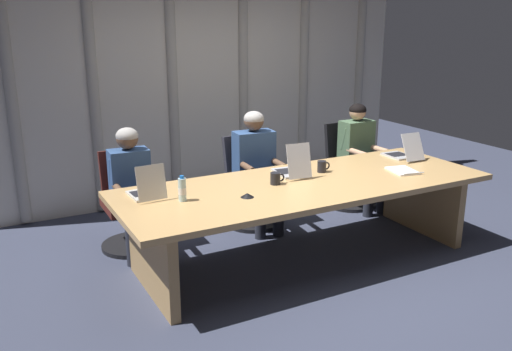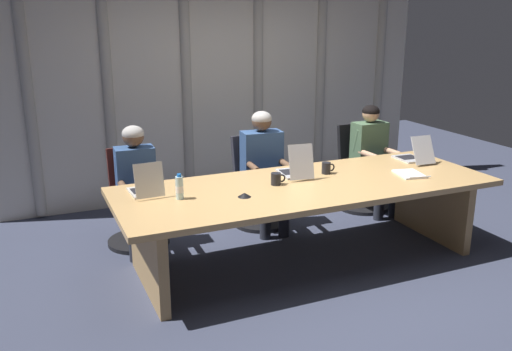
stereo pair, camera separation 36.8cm
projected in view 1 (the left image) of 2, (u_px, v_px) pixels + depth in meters
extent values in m
plane|color=#383D51|center=(303.00, 258.00, 5.05)|extent=(10.61, 10.61, 0.00)
cube|color=tan|center=(305.00, 185.00, 4.85)|extent=(3.36, 1.21, 0.05)
cube|color=black|center=(305.00, 192.00, 4.87)|extent=(2.85, 0.10, 0.06)
cube|color=tan|center=(152.00, 255.00, 4.31)|extent=(0.08, 1.03, 0.68)
cube|color=tan|center=(422.00, 200.00, 5.60)|extent=(0.08, 1.03, 0.68)
cube|color=beige|center=(206.00, 68.00, 6.47)|extent=(5.30, 0.10, 3.12)
cylinder|color=#A39E96|center=(9.00, 77.00, 5.45)|extent=(0.12, 0.12, 3.05)
cylinder|color=#A39E96|center=(92.00, 73.00, 5.82)|extent=(0.12, 0.12, 3.05)
cylinder|color=#A39E96|center=(172.00, 70.00, 6.23)|extent=(0.12, 0.12, 3.05)
cylinder|color=#A39E96|center=(243.00, 66.00, 6.64)|extent=(0.12, 0.12, 3.05)
cylinder|color=#A39E96|center=(304.00, 63.00, 7.03)|extent=(0.12, 0.12, 3.05)
cylinder|color=#A39E96|center=(360.00, 61.00, 7.44)|extent=(0.12, 0.12, 3.05)
cube|color=beige|center=(145.00, 194.00, 4.49)|extent=(0.25, 0.31, 0.02)
cube|color=black|center=(144.00, 193.00, 4.51)|extent=(0.21, 0.17, 0.00)
cube|color=beige|center=(151.00, 183.00, 4.30)|extent=(0.24, 0.07, 0.28)
cube|color=black|center=(151.00, 182.00, 4.31)|extent=(0.21, 0.06, 0.25)
cube|color=#BCBCC1|center=(289.00, 172.00, 5.12)|extent=(0.26, 0.35, 0.02)
cube|color=black|center=(288.00, 171.00, 5.14)|extent=(0.21, 0.20, 0.00)
cube|color=#BCBCC1|center=(299.00, 161.00, 4.89)|extent=(0.24, 0.11, 0.31)
cube|color=black|center=(299.00, 161.00, 4.90)|extent=(0.21, 0.09, 0.28)
cube|color=#BCBCC1|center=(398.00, 156.00, 5.73)|extent=(0.24, 0.31, 0.02)
cube|color=black|center=(397.00, 154.00, 5.75)|extent=(0.20, 0.18, 0.00)
cube|color=#BCBCC1|center=(413.00, 147.00, 5.51)|extent=(0.23, 0.14, 0.26)
cube|color=black|center=(413.00, 147.00, 5.51)|extent=(0.21, 0.12, 0.24)
cube|color=#511E19|center=(131.00, 204.00, 5.18)|extent=(0.48, 0.48, 0.08)
cube|color=#511E19|center=(123.00, 172.00, 5.29)|extent=(0.43, 0.11, 0.45)
cylinder|color=#262628|center=(132.00, 226.00, 5.24)|extent=(0.05, 0.05, 0.35)
cylinder|color=black|center=(133.00, 245.00, 5.30)|extent=(0.60, 0.60, 0.04)
cube|color=#2D2D38|center=(254.00, 185.00, 5.77)|extent=(0.54, 0.54, 0.08)
cube|color=#2D2D38|center=(242.00, 156.00, 5.87)|extent=(0.44, 0.17, 0.46)
cylinder|color=#262628|center=(254.00, 204.00, 5.84)|extent=(0.05, 0.05, 0.35)
cylinder|color=black|center=(254.00, 221.00, 5.89)|extent=(0.60, 0.60, 0.04)
cube|color=black|center=(352.00, 169.00, 6.36)|extent=(0.51, 0.51, 0.08)
cube|color=black|center=(341.00, 142.00, 6.46)|extent=(0.44, 0.14, 0.48)
cylinder|color=#262628|center=(351.00, 187.00, 6.42)|extent=(0.05, 0.05, 0.35)
cylinder|color=black|center=(350.00, 203.00, 6.48)|extent=(0.60, 0.60, 0.04)
cube|color=#335184|center=(130.00, 176.00, 5.08)|extent=(0.37, 0.24, 0.50)
sphere|color=brown|center=(127.00, 138.00, 4.98)|extent=(0.20, 0.20, 0.20)
ellipsoid|color=#B2ADA8|center=(127.00, 136.00, 4.98)|extent=(0.20, 0.20, 0.15)
cylinder|color=#335184|center=(145.00, 168.00, 5.13)|extent=(0.08, 0.14, 0.27)
cylinder|color=brown|center=(152.00, 186.00, 4.98)|extent=(0.08, 0.30, 0.06)
cylinder|color=#335184|center=(113.00, 171.00, 5.00)|extent=(0.08, 0.14, 0.27)
cylinder|color=brown|center=(119.00, 190.00, 4.85)|extent=(0.08, 0.30, 0.06)
cylinder|color=#262833|center=(148.00, 209.00, 5.03)|extent=(0.15, 0.41, 0.13)
cylinder|color=#262833|center=(154.00, 238.00, 4.93)|extent=(0.11, 0.11, 0.45)
cylinder|color=#262833|center=(126.00, 212.00, 4.95)|extent=(0.15, 0.41, 0.13)
cylinder|color=#262833|center=(132.00, 241.00, 4.85)|extent=(0.11, 0.11, 0.45)
cube|color=#335184|center=(254.00, 157.00, 5.67)|extent=(0.42, 0.25, 0.54)
sphere|color=brown|center=(254.00, 121.00, 5.56)|extent=(0.20, 0.20, 0.20)
ellipsoid|color=#B2ADA8|center=(254.00, 119.00, 5.56)|extent=(0.21, 0.21, 0.15)
cylinder|color=#335184|center=(270.00, 148.00, 5.71)|extent=(0.08, 0.14, 0.27)
cylinder|color=brown|center=(278.00, 163.00, 5.56)|extent=(0.09, 0.30, 0.06)
cylinder|color=#335184|center=(239.00, 151.00, 5.58)|extent=(0.08, 0.14, 0.27)
cylinder|color=brown|center=(247.00, 167.00, 5.43)|extent=(0.09, 0.30, 0.06)
cylinder|color=#262833|center=(271.00, 189.00, 5.62)|extent=(0.16, 0.41, 0.13)
cylinder|color=#262833|center=(278.00, 214.00, 5.52)|extent=(0.11, 0.11, 0.45)
cylinder|color=#262833|center=(253.00, 191.00, 5.54)|extent=(0.16, 0.41, 0.13)
cylinder|color=#262833|center=(260.00, 217.00, 5.44)|extent=(0.11, 0.11, 0.45)
cube|color=#4C6B4C|center=(356.00, 144.00, 6.27)|extent=(0.38, 0.23, 0.53)
sphere|color=tan|center=(358.00, 112.00, 6.17)|extent=(0.19, 0.19, 0.19)
ellipsoid|color=black|center=(358.00, 110.00, 6.16)|extent=(0.19, 0.19, 0.14)
cylinder|color=#4C6B4C|center=(367.00, 136.00, 6.32)|extent=(0.07, 0.14, 0.27)
cylinder|color=tan|center=(379.00, 149.00, 6.18)|extent=(0.07, 0.30, 0.06)
cylinder|color=#4C6B4C|center=(346.00, 139.00, 6.17)|extent=(0.07, 0.14, 0.27)
cylinder|color=tan|center=(357.00, 153.00, 6.03)|extent=(0.07, 0.30, 0.06)
cylinder|color=#262833|center=(373.00, 171.00, 6.23)|extent=(0.14, 0.40, 0.13)
cylinder|color=#262833|center=(382.00, 194.00, 6.14)|extent=(0.11, 0.11, 0.45)
cylinder|color=#262833|center=(359.00, 174.00, 6.14)|extent=(0.14, 0.40, 0.13)
cylinder|color=#262833|center=(369.00, 197.00, 6.05)|extent=(0.11, 0.11, 0.45)
cylinder|color=silver|center=(182.00, 190.00, 4.34)|extent=(0.06, 0.06, 0.19)
cylinder|color=white|center=(182.00, 191.00, 4.34)|extent=(0.06, 0.06, 0.06)
cylinder|color=blue|center=(182.00, 177.00, 4.31)|extent=(0.03, 0.03, 0.02)
cylinder|color=black|center=(275.00, 178.00, 4.78)|extent=(0.09, 0.09, 0.11)
torus|color=black|center=(281.00, 178.00, 4.80)|extent=(0.07, 0.01, 0.07)
cylinder|color=black|center=(322.00, 167.00, 5.15)|extent=(0.08, 0.08, 0.11)
torus|color=black|center=(326.00, 166.00, 5.17)|extent=(0.07, 0.01, 0.07)
cone|color=black|center=(247.00, 195.00, 4.45)|extent=(0.11, 0.11, 0.03)
cube|color=silver|center=(403.00, 171.00, 5.18)|extent=(0.28, 0.34, 0.02)
cylinder|color=silver|center=(414.00, 173.00, 5.05)|extent=(0.21, 0.05, 0.01)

